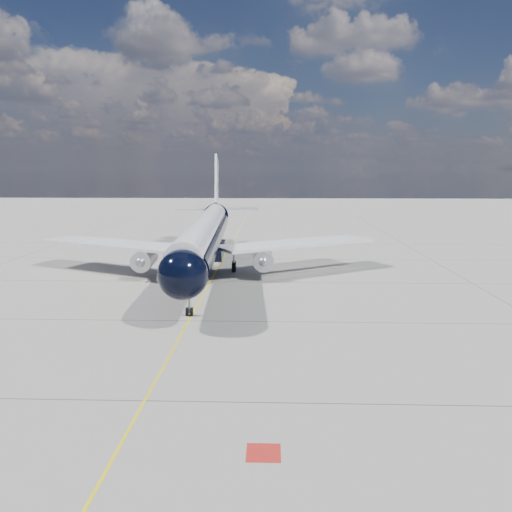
% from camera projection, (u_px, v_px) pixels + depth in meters
% --- Properties ---
extents(ground, '(320.00, 320.00, 0.00)m').
position_uv_depth(ground, '(215.00, 273.00, 62.55)').
color(ground, gray).
rests_on(ground, ground).
extents(taxiway_centerline, '(0.16, 160.00, 0.01)m').
position_uv_depth(taxiway_centerline, '(210.00, 282.00, 57.62)').
color(taxiway_centerline, yellow).
rests_on(taxiway_centerline, ground).
extents(red_marking, '(1.60, 1.60, 0.01)m').
position_uv_depth(red_marking, '(264.00, 453.00, 22.95)').
color(red_marking, maroon).
rests_on(red_marking, ground).
extents(main_airliner, '(43.63, 53.15, 15.35)m').
position_uv_depth(main_airliner, '(206.00, 234.00, 62.62)').
color(main_airliner, black).
rests_on(main_airliner, ground).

